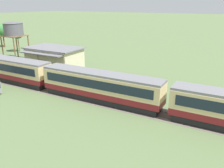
{
  "coord_description": "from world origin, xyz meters",
  "views": [
    {
      "loc": [
        -5.54,
        -26.97,
        13.02
      ],
      "look_at": [
        -19.47,
        -1.57,
        3.07
      ],
      "focal_mm": 38.0,
      "sensor_mm": 36.0,
      "label": 1
    }
  ],
  "objects_px": {
    "passenger_train": "(102,86)",
    "yard_tree_1": "(17,33)",
    "water_tower": "(13,29)",
    "station_building": "(55,58)",
    "yard_tree_2": "(2,30)"
  },
  "relations": [
    {
      "from": "passenger_train",
      "to": "yard_tree_1",
      "type": "relative_size",
      "value": 13.38
    },
    {
      "from": "station_building",
      "to": "yard_tree_1",
      "type": "height_order",
      "value": "yard_tree_1"
    },
    {
      "from": "station_building",
      "to": "yard_tree_2",
      "type": "distance_m",
      "value": 33.66
    },
    {
      "from": "yard_tree_1",
      "to": "station_building",
      "type": "bearing_deg",
      "value": -23.47
    },
    {
      "from": "passenger_train",
      "to": "water_tower",
      "type": "distance_m",
      "value": 33.99
    },
    {
      "from": "yard_tree_1",
      "to": "yard_tree_2",
      "type": "bearing_deg",
      "value": 163.41
    },
    {
      "from": "water_tower",
      "to": "station_building",
      "type": "bearing_deg",
      "value": -9.61
    },
    {
      "from": "yard_tree_2",
      "to": "water_tower",
      "type": "bearing_deg",
      "value": -29.84
    },
    {
      "from": "yard_tree_1",
      "to": "passenger_train",
      "type": "bearing_deg",
      "value": -26.34
    },
    {
      "from": "station_building",
      "to": "water_tower",
      "type": "xyz_separation_m",
      "value": [
        -14.14,
        2.4,
        4.94
      ]
    },
    {
      "from": "passenger_train",
      "to": "yard_tree_2",
      "type": "distance_m",
      "value": 53.28
    },
    {
      "from": "station_building",
      "to": "yard_tree_2",
      "type": "height_order",
      "value": "yard_tree_2"
    },
    {
      "from": "passenger_train",
      "to": "yard_tree_2",
      "type": "relative_size",
      "value": 13.08
    },
    {
      "from": "water_tower",
      "to": "yard_tree_2",
      "type": "relative_size",
      "value": 1.27
    },
    {
      "from": "passenger_train",
      "to": "yard_tree_1",
      "type": "xyz_separation_m",
      "value": [
        -38.45,
        19.04,
        3.0
      ]
    }
  ]
}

